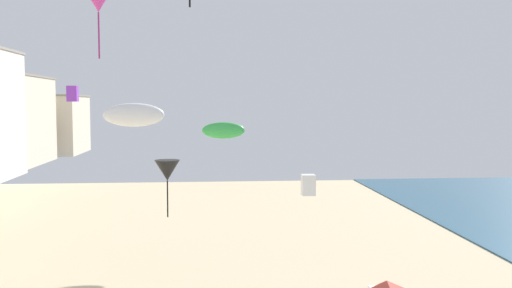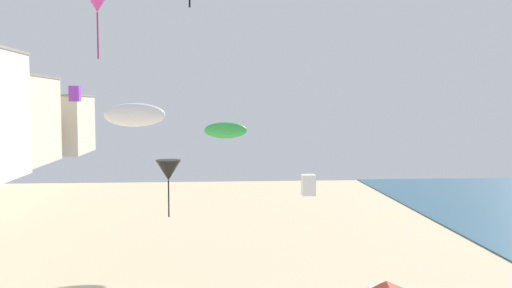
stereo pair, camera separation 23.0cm
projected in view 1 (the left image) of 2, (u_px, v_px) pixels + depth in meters
boardwalk_hotel_distant at (2, 120)px, 84.09m from camera, size 11.56×17.23×13.28m
boardwalk_hotel_furthest at (40, 124)px, 103.06m from camera, size 15.31×14.80×10.67m
kite_white_parafoil at (134, 115)px, 26.02m from camera, size 2.80×0.78×1.09m
kite_green_parafoil at (223, 130)px, 37.10m from camera, size 2.81×0.78×1.09m
kite_white_box at (308, 185)px, 23.58m from camera, size 0.55×0.55×0.86m
kite_black_delta_2 at (167, 171)px, 28.15m from camera, size 1.26×1.26×2.87m
kite_purple_box at (73, 94)px, 32.72m from camera, size 0.58×0.58×0.91m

